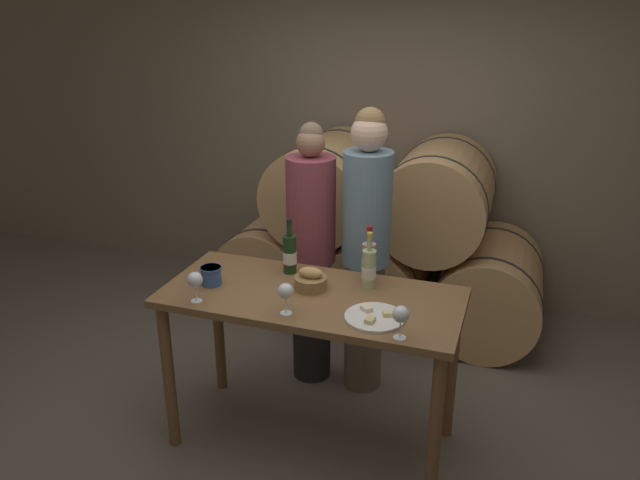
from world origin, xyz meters
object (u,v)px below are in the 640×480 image
object	(u,v)px
wine_glass_far_left	(195,280)
wine_glass_left	(286,292)
person_right	(366,249)
wine_bottle_white	(369,268)
tasting_table	(311,317)
cheese_plate	(375,317)
wine_bottle_rose	(369,261)
person_left	(311,254)
wine_bottle_red	(290,254)
bread_basket	(311,280)
blue_crock	(211,275)
wine_glass_center	(401,315)

from	to	relation	value
wine_glass_far_left	wine_glass_left	xyz separation A→B (m)	(0.48, 0.03, 0.00)
person_right	wine_bottle_white	size ratio (longest dim) A/B	5.79
tasting_table	cheese_plate	world-z (taller)	cheese_plate
cheese_plate	wine_glass_left	world-z (taller)	wine_glass_left
wine_bottle_rose	person_left	bearing A→B (deg)	142.96
cheese_plate	wine_glass_left	bearing A→B (deg)	-168.07
person_right	cheese_plate	size ratio (longest dim) A/B	6.08
wine_bottle_red	bread_basket	bearing A→B (deg)	-41.58
person_left	cheese_plate	bearing A→B (deg)	-52.15
person_left	wine_bottle_white	bearing A→B (deg)	-42.65
blue_crock	wine_glass_center	bearing A→B (deg)	-11.99
wine_bottle_red	wine_glass_center	size ratio (longest dim) A/B	1.97
bread_basket	wine_glass_left	distance (m)	0.31
tasting_table	wine_bottle_rose	size ratio (longest dim) A/B	5.11
wine_bottle_red	cheese_plate	bearing A→B (deg)	-32.46
person_left	blue_crock	distance (m)	0.76
person_right	wine_bottle_white	bearing A→B (deg)	-73.36
bread_basket	wine_glass_left	xyz separation A→B (m)	(-0.02, -0.30, 0.07)
wine_bottle_white	wine_glass_left	size ratio (longest dim) A/B	1.92
blue_crock	wine_glass_far_left	xyz separation A→B (m)	(0.02, -0.20, 0.06)
person_right	wine_bottle_red	distance (m)	0.53
blue_crock	wine_glass_left	world-z (taller)	wine_glass_left
tasting_table	bread_basket	bearing A→B (deg)	112.16
tasting_table	bread_basket	size ratio (longest dim) A/B	9.03
person_right	blue_crock	bearing A→B (deg)	-134.57
wine_bottle_white	wine_glass_left	distance (m)	0.52
wine_bottle_rose	cheese_plate	distance (m)	0.46
tasting_table	wine_bottle_white	bearing A→B (deg)	34.51
wine_glass_center	cheese_plate	bearing A→B (deg)	137.04
tasting_table	wine_bottle_red	distance (m)	0.39
person_right	wine_bottle_red	size ratio (longest dim) A/B	5.65
wine_bottle_white	wine_bottle_red	bearing A→B (deg)	174.78
cheese_plate	wine_glass_center	distance (m)	0.23
person_right	wine_glass_center	xyz separation A→B (m)	(0.40, -0.91, 0.09)
person_right	cheese_plate	distance (m)	0.81
bread_basket	cheese_plate	bearing A→B (deg)	-27.65
wine_bottle_red	wine_bottle_white	xyz separation A→B (m)	(0.46, -0.04, -0.00)
tasting_table	cheese_plate	size ratio (longest dim) A/B	5.30
cheese_plate	wine_glass_far_left	xyz separation A→B (m)	(-0.90, -0.11, 0.11)
bread_basket	tasting_table	bearing A→B (deg)	-67.84
wine_bottle_white	wine_bottle_rose	world-z (taller)	wine_bottle_white
wine_glass_center	wine_glass_left	bearing A→B (deg)	174.93
wine_bottle_rose	wine_glass_center	world-z (taller)	wine_bottle_rose
person_left	bread_basket	bearing A→B (deg)	-70.66
person_right	wine_bottle_red	world-z (taller)	person_right
tasting_table	wine_glass_left	distance (m)	0.35
wine_bottle_red	wine_bottle_rose	bearing A→B (deg)	7.64
blue_crock	wine_glass_center	xyz separation A→B (m)	(1.07, -0.23, 0.06)
person_left	wine_bottle_rose	distance (m)	0.59
person_right	tasting_table	bearing A→B (deg)	-101.54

